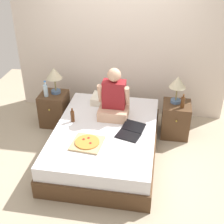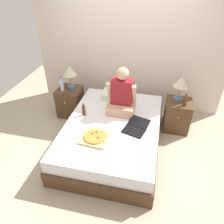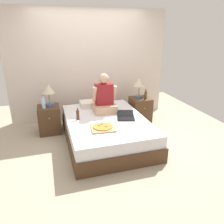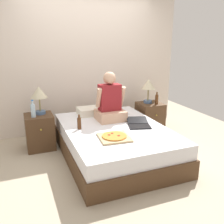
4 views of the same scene
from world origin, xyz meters
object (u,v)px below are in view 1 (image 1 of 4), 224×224
object	(u,v)px
bed	(105,142)
lamp_on_right_nightstand	(178,84)
nightstand_left	(54,109)
laptop	(130,133)
person_seated	(114,100)
pizza_box	(87,143)
beer_bottle_on_bed	(73,116)
beer_bottle	(183,102)
lamp_on_left_nightstand	(54,75)
water_bottle	(46,90)
nightstand_right	(175,119)

from	to	relation	value
bed	lamp_on_right_nightstand	distance (m)	1.42
bed	nightstand_left	xyz separation A→B (m)	(-1.03, 0.71, 0.05)
laptop	person_seated	bearing A→B (deg)	124.68
pizza_box	beer_bottle_on_bed	xyz separation A→B (m)	(-0.34, 0.51, 0.07)
nightstand_left	beer_bottle	bearing A→B (deg)	-2.70
laptop	bed	bearing A→B (deg)	168.21
nightstand_left	lamp_on_right_nightstand	xyz separation A→B (m)	(2.02, 0.05, 0.61)
pizza_box	bed	bearing A→B (deg)	67.75
nightstand_left	lamp_on_left_nightstand	bearing A→B (deg)	51.37
nightstand_left	beer_bottle_on_bed	bearing A→B (deg)	-49.97
bed	laptop	distance (m)	0.46
person_seated	laptop	distance (m)	0.59
water_bottle	pizza_box	world-z (taller)	water_bottle
nightstand_right	bed	bearing A→B (deg)	-145.14
nightstand_right	laptop	size ratio (longest dim) A/B	1.17
lamp_on_right_nightstand	pizza_box	distance (m)	1.70
person_seated	pizza_box	world-z (taller)	person_seated
bed	pizza_box	size ratio (longest dim) A/B	4.81
nightstand_right	laptop	distance (m)	1.05
lamp_on_right_nightstand	beer_bottle	bearing A→B (deg)	-56.31
bed	beer_bottle_on_bed	bearing A→B (deg)	168.59
water_bottle	beer_bottle_on_bed	world-z (taller)	water_bottle
bed	beer_bottle	size ratio (longest dim) A/B	9.04
water_bottle	beer_bottle_on_bed	bearing A→B (deg)	-41.29
nightstand_left	pizza_box	world-z (taller)	nightstand_left
water_bottle	laptop	world-z (taller)	water_bottle
lamp_on_left_nightstand	bed	bearing A→B (deg)	-37.80
lamp_on_left_nightstand	beer_bottle_on_bed	world-z (taller)	lamp_on_left_nightstand
laptop	pizza_box	world-z (taller)	laptop
beer_bottle_on_bed	lamp_on_right_nightstand	bearing A→B (deg)	23.67
beer_bottle	beer_bottle_on_bed	size ratio (longest dim) A/B	1.05
bed	lamp_on_right_nightstand	bearing A→B (deg)	37.52
bed	nightstand_right	bearing A→B (deg)	34.86
nightstand_left	nightstand_right	xyz separation A→B (m)	(2.05, 0.00, 0.00)
water_bottle	lamp_on_right_nightstand	world-z (taller)	lamp_on_right_nightstand
beer_bottle	lamp_on_left_nightstand	bearing A→B (deg)	175.88
lamp_on_left_nightstand	lamp_on_right_nightstand	size ratio (longest dim) A/B	1.00
nightstand_left	lamp_on_left_nightstand	size ratio (longest dim) A/B	1.27
water_bottle	person_seated	bearing A→B (deg)	-12.74
lamp_on_left_nightstand	lamp_on_right_nightstand	distance (m)	1.98
lamp_on_left_nightstand	beer_bottle_on_bed	size ratio (longest dim) A/B	2.05
lamp_on_right_nightstand	nightstand_left	bearing A→B (deg)	-178.58
person_seated	beer_bottle	bearing A→B (deg)	13.95
lamp_on_left_nightstand	nightstand_right	world-z (taller)	lamp_on_left_nightstand
lamp_on_right_nightstand	laptop	xyz separation A→B (m)	(-0.63, -0.84, -0.41)
nightstand_right	lamp_on_right_nightstand	world-z (taller)	lamp_on_right_nightstand
pizza_box	beer_bottle_on_bed	world-z (taller)	beer_bottle_on_bed
laptop	pizza_box	bearing A→B (deg)	-148.24
nightstand_right	pizza_box	bearing A→B (deg)	-136.71
beer_bottle	pizza_box	xyz separation A→B (m)	(-1.26, -1.02, -0.18)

